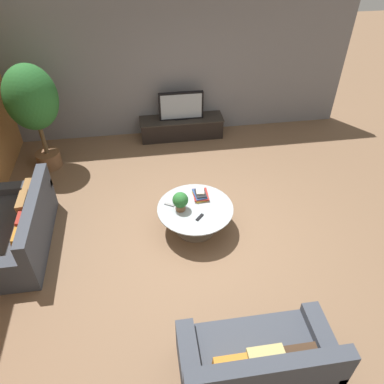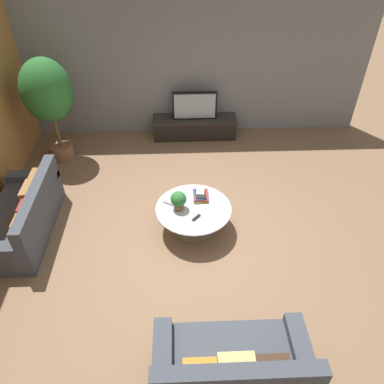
% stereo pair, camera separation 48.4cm
% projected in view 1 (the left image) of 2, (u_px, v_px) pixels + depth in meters
% --- Properties ---
extents(ground_plane, '(24.00, 24.00, 0.00)m').
position_uv_depth(ground_plane, '(194.00, 233.00, 5.89)').
color(ground_plane, brown).
extents(back_wall_stone, '(7.40, 0.12, 3.00)m').
position_uv_depth(back_wall_stone, '(170.00, 63.00, 7.42)').
color(back_wall_stone, slate).
rests_on(back_wall_stone, ground).
extents(media_console, '(1.76, 0.50, 0.43)m').
position_uv_depth(media_console, '(182.00, 127.00, 8.01)').
color(media_console, black).
rests_on(media_console, ground).
extents(television, '(0.92, 0.13, 0.59)m').
position_uv_depth(television, '(181.00, 106.00, 7.69)').
color(television, black).
rests_on(television, media_console).
extents(coffee_table, '(1.17, 1.17, 0.44)m').
position_uv_depth(coffee_table, '(195.00, 214.00, 5.78)').
color(coffee_table, '#756656').
rests_on(coffee_table, ground).
extents(couch_by_wall, '(0.84, 1.82, 0.84)m').
position_uv_depth(couch_by_wall, '(21.00, 230.00, 5.53)').
color(couch_by_wall, '#3D424C').
rests_on(couch_by_wall, ground).
extents(couch_near_entry, '(1.66, 0.84, 0.84)m').
position_uv_depth(couch_near_entry, '(257.00, 362.00, 4.02)').
color(couch_near_entry, '#3D424C').
rests_on(couch_near_entry, ground).
extents(potted_palm_tall, '(0.90, 0.90, 2.01)m').
position_uv_depth(potted_palm_tall, '(32.00, 102.00, 6.44)').
color(potted_palm_tall, brown).
rests_on(potted_palm_tall, ground).
extents(potted_plant_tabletop, '(0.24, 0.24, 0.31)m').
position_uv_depth(potted_plant_tabletop, '(180.00, 201.00, 5.57)').
color(potted_plant_tabletop, brown).
rests_on(potted_plant_tabletop, coffee_table).
extents(book_stack, '(0.24, 0.30, 0.13)m').
position_uv_depth(book_stack, '(200.00, 194.00, 5.86)').
color(book_stack, gold).
rests_on(book_stack, coffee_table).
extents(remote_black, '(0.14, 0.14, 0.02)m').
position_uv_depth(remote_black, '(200.00, 217.00, 5.52)').
color(remote_black, black).
rests_on(remote_black, coffee_table).
extents(remote_silver, '(0.16, 0.12, 0.02)m').
position_uv_depth(remote_silver, '(169.00, 205.00, 5.74)').
color(remote_silver, gray).
rests_on(remote_silver, coffee_table).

